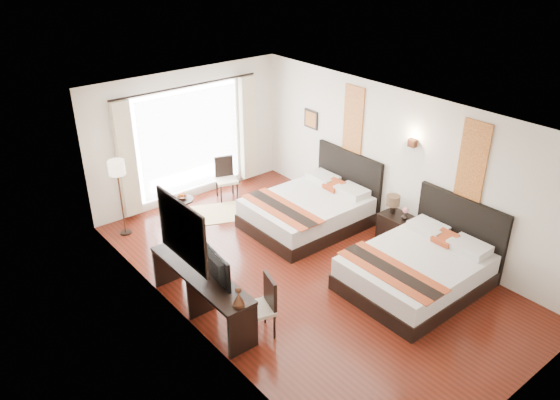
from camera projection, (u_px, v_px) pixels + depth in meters
floor at (306, 271)px, 9.43m from camera, size 4.50×7.50×0.01m
ceiling at (309, 116)px, 8.17m from camera, size 4.50×7.50×0.02m
wall_headboard at (398, 164)px, 10.06m from camera, size 0.01×7.50×2.80m
wall_desk at (186, 245)px, 7.54m from camera, size 0.01×7.50×2.80m
wall_window at (188, 136)px, 11.39m from camera, size 4.50×0.01×2.80m
wall_entry at (526, 314)px, 6.20m from camera, size 4.50×0.01×2.80m
window_glass at (189, 141)px, 11.43m from camera, size 2.40×0.02×2.20m
sheer_curtain at (191, 142)px, 11.38m from camera, size 2.30×0.02×2.10m
drape_left at (127, 160)px, 10.55m from camera, size 0.35×0.14×2.35m
drape_right at (248, 128)px, 12.18m from camera, size 0.35×0.14×2.35m
art_panel_near at (473, 161)px, 8.78m from camera, size 0.03×0.50×1.35m
art_panel_far at (353, 120)px, 10.62m from camera, size 0.03×0.50×1.35m
wall_sconce at (412, 143)px, 9.59m from camera, size 0.10×0.14×0.14m
mirror_frame at (182, 231)px, 7.57m from camera, size 0.04×1.25×0.95m
mirror_glass at (183, 231)px, 7.59m from camera, size 0.01×1.12×0.82m
bed_near at (419, 268)px, 8.91m from camera, size 2.29×1.78×1.29m
bed_far at (310, 209)px, 10.75m from camera, size 2.30×1.79×1.30m
nightstand at (396, 228)px, 10.21m from camera, size 0.46×0.57×0.55m
table_lamp at (393, 202)px, 10.07m from camera, size 0.25×0.25×0.40m
vase at (404, 218)px, 9.93m from camera, size 0.17×0.17×0.14m
console_desk at (202, 293)px, 8.23m from camera, size 0.50×2.20×0.76m
television at (211, 267)px, 7.76m from camera, size 0.20×0.83×0.48m
bronze_figurine at (239, 298)px, 7.31m from camera, size 0.18×0.18×0.26m
desk_chair at (259, 317)px, 7.88m from camera, size 0.54×0.54×0.93m
floor_lamp at (117, 173)px, 10.01m from camera, size 0.31×0.31×1.52m
side_table at (183, 211)px, 10.84m from camera, size 0.46×0.46×0.53m
fruit_bowl at (182, 197)px, 10.73m from camera, size 0.25×0.25×0.05m
window_chair at (227, 186)px, 11.82m from camera, size 0.54×0.54×0.92m
jute_rug at (221, 213)px, 11.32m from camera, size 1.56×1.34×0.01m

